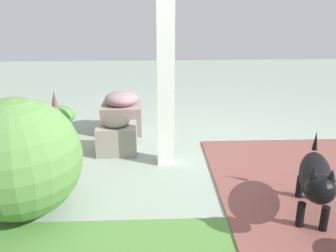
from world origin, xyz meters
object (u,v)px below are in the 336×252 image
terracotta_pot_broad (59,120)px  terracotta_pot_spiky (57,127)px  porch_pillar (166,54)px  stone_planter_nearest (122,113)px  dog (316,179)px  stone_planter_near (117,135)px  round_shrub (20,159)px

terracotta_pot_broad → terracotta_pot_spiky: terracotta_pot_spiky is taller
terracotta_pot_spiky → porch_pillar: bearing=171.3°
stone_planter_nearest → dog: dog is taller
stone_planter_nearest → stone_planter_near: 0.63m
stone_planter_nearest → dog: size_ratio=0.61×
terracotta_pot_broad → terracotta_pot_spiky: size_ratio=0.54×
porch_pillar → stone_planter_nearest: porch_pillar is taller
porch_pillar → terracotta_pot_broad: (1.20, -0.72, -0.85)m
round_shrub → dog: round_shrub is taller
porch_pillar → dog: size_ratio=2.61×
terracotta_pot_spiky → dog: size_ratio=0.85×
terracotta_pot_broad → stone_planter_near: bearing=147.3°
porch_pillar → stone_planter_nearest: 1.32m
round_shrub → terracotta_pot_broad: 1.58m
dog → stone_planter_near: bearing=-40.0°
stone_planter_near → terracotta_pot_spiky: terracotta_pot_spiky is taller
round_shrub → terracotta_pot_spiky: 1.01m
round_shrub → dog: bearing=175.3°
stone_planter_near → dog: size_ratio=0.50×
stone_planter_near → round_shrub: 1.28m
porch_pillar → terracotta_pot_broad: bearing=-31.2°
round_shrub → stone_planter_near: bearing=-117.8°
terracotta_pot_spiky → dog: 2.40m
porch_pillar → stone_planter_near: bearing=-29.0°
stone_planter_nearest → stone_planter_near: (0.01, 0.63, -0.05)m
terracotta_pot_spiky → round_shrub: bearing=89.0°
terracotta_pot_spiky → terracotta_pot_broad: bearing=-77.1°
stone_planter_near → dog: dog is taller
porch_pillar → stone_planter_near: size_ratio=5.18×
porch_pillar → terracotta_pot_spiky: size_ratio=3.07×
porch_pillar → dog: 1.62m
stone_planter_nearest → round_shrub: round_shrub is taller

